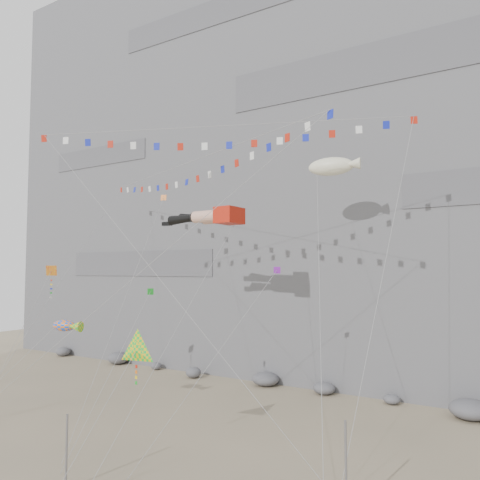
% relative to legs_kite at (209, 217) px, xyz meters
% --- Properties ---
extents(ground, '(120.00, 120.00, 0.00)m').
position_rel_legs_kite_xyz_m(ground, '(-0.14, -7.17, -15.49)').
color(ground, gray).
rests_on(ground, ground).
extents(cliff, '(80.00, 28.00, 50.00)m').
position_rel_legs_kite_xyz_m(cliff, '(-0.14, 24.83, 9.51)').
color(cliff, slate).
rests_on(cliff, ground).
extents(talus_boulders, '(60.00, 3.00, 1.20)m').
position_rel_legs_kite_xyz_m(talus_boulders, '(-0.14, 9.83, -14.89)').
color(talus_boulders, slate).
rests_on(talus_boulders, ground).
extents(anchor_pole_center, '(0.12, 0.12, 3.78)m').
position_rel_legs_kite_xyz_m(anchor_pole_center, '(1.26, -14.41, -13.60)').
color(anchor_pole_center, gray).
rests_on(anchor_pole_center, ground).
extents(anchor_pole_right, '(0.12, 0.12, 4.36)m').
position_rel_legs_kite_xyz_m(anchor_pole_right, '(14.52, -9.71, -13.31)').
color(anchor_pole_right, gray).
rests_on(anchor_pole_right, ground).
extents(legs_kite, '(7.61, 16.24, 21.47)m').
position_rel_legs_kite_xyz_m(legs_kite, '(0.00, 0.00, 0.00)').
color(legs_kite, red).
rests_on(legs_kite, ground).
extents(flag_banner_upper, '(29.16, 16.87, 26.35)m').
position_rel_legs_kite_xyz_m(flag_banner_upper, '(-2.11, 0.44, 4.96)').
color(flag_banner_upper, red).
rests_on(flag_banner_upper, ground).
extents(flag_banner_lower, '(25.77, 10.87, 25.00)m').
position_rel_legs_kite_xyz_m(flag_banner_lower, '(2.73, -2.90, 6.29)').
color(flag_banner_lower, red).
rests_on(flag_banner_lower, ground).
extents(harlequin_kite, '(2.49, 6.06, 12.38)m').
position_rel_legs_kite_xyz_m(harlequin_kite, '(-11.95, -5.79, -4.35)').
color(harlequin_kite, red).
rests_on(harlequin_kite, ground).
extents(fish_windsock, '(7.87, 5.55, 10.40)m').
position_rel_legs_kite_xyz_m(fish_windsock, '(-7.79, -7.68, -8.42)').
color(fish_windsock, orange).
rests_on(fish_windsock, ground).
extents(delta_kite, '(2.59, 6.59, 8.87)m').
position_rel_legs_kite_xyz_m(delta_kite, '(1.74, -9.94, -9.07)').
color(delta_kite, yellow).
rests_on(delta_kite, ground).
extents(blimp_windsock, '(7.47, 16.33, 25.31)m').
position_rel_legs_kite_xyz_m(blimp_windsock, '(8.59, 4.94, 4.09)').
color(blimp_windsock, '#EEE9C4').
rests_on(blimp_windsock, ground).
extents(small_kite_a, '(5.62, 15.09, 23.49)m').
position_rel_legs_kite_xyz_m(small_kite_a, '(-6.35, 1.60, 2.04)').
color(small_kite_a, orange).
rests_on(small_kite_a, ground).
extents(small_kite_b, '(3.76, 12.20, 16.40)m').
position_rel_legs_kite_xyz_m(small_kite_b, '(6.33, -0.71, -4.48)').
color(small_kite_b, purple).
rests_on(small_kite_b, ground).
extents(small_kite_c, '(2.75, 10.05, 13.61)m').
position_rel_legs_kite_xyz_m(small_kite_c, '(-2.52, -4.19, -6.07)').
color(small_kite_c, '#189C21').
rests_on(small_kite_c, ground).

